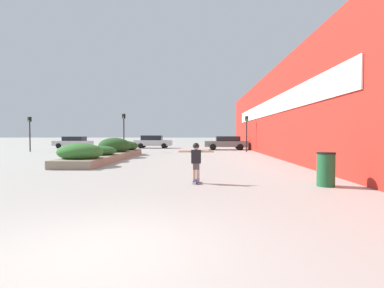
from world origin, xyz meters
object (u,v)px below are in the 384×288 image
at_px(trash_bin, 326,169).
at_px(car_center_left, 226,143).
at_px(car_rightmost, 153,142).
at_px(car_center_right, 73,142).
at_px(skateboarder, 196,158).
at_px(traffic_light_left, 124,126).
at_px(skateboard, 196,181).
at_px(car_leftmost, 332,142).
at_px(traffic_light_right, 247,127).
at_px(traffic_light_far_left, 30,128).

xyz_separation_m(trash_bin, car_center_left, (-1.22, 22.48, 0.23)).
bearing_deg(car_rightmost, car_center_right, -89.61).
distance_m(skateboarder, car_center_right, 29.81).
bearing_deg(traffic_light_left, skateboarder, -68.50).
xyz_separation_m(skateboard, traffic_light_left, (-7.13, 18.10, 2.37)).
relative_size(skateboard, traffic_light_left, 0.19).
bearing_deg(car_leftmost, skateboarder, -32.70).
height_order(skateboard, car_leftmost, car_leftmost).
bearing_deg(skateboarder, traffic_light_right, 74.21).
height_order(trash_bin, traffic_light_far_left, traffic_light_far_left).
bearing_deg(traffic_light_far_left, traffic_light_right, 0.68).
height_order(trash_bin, car_rightmost, car_rightmost).
bearing_deg(car_rightmost, traffic_light_left, -11.61).
relative_size(skateboard, traffic_light_far_left, 0.20).
bearing_deg(car_center_right, traffic_light_far_left, 173.11).
relative_size(trash_bin, car_center_right, 0.25).
bearing_deg(car_leftmost, car_center_left, -91.20).
relative_size(car_center_right, car_rightmost, 0.99).
distance_m(car_leftmost, traffic_light_right, 10.23).
bearing_deg(traffic_light_left, skateboard, -68.50).
xyz_separation_m(skateboard, car_center_right, (-15.22, 25.63, 0.66)).
bearing_deg(traffic_light_right, car_center_right, 159.46).
bearing_deg(car_leftmost, car_center_right, -97.54).
height_order(car_rightmost, traffic_light_right, traffic_light_right).
xyz_separation_m(car_leftmost, car_center_right, (-29.19, 3.87, -0.08)).
bearing_deg(skateboard, car_rightmost, 100.22).
bearing_deg(traffic_light_left, car_center_right, 137.07).
distance_m(skateboard, car_center_left, 22.20).
distance_m(skateboard, traffic_light_left, 19.60).
xyz_separation_m(trash_bin, traffic_light_far_left, (-20.26, 18.49, 1.73)).
relative_size(car_leftmost, car_rightmost, 0.99).
bearing_deg(car_center_right, car_center_left, -101.34).
bearing_deg(traffic_light_right, skateboarder, -103.78).
height_order(skateboarder, car_rightmost, car_rightmost).
bearing_deg(traffic_light_far_left, car_leftmost, 7.12).
relative_size(skateboarder, trash_bin, 1.18).
xyz_separation_m(car_leftmost, car_center_left, (-11.07, 0.23, -0.04)).
bearing_deg(skateboarder, car_leftmost, 55.29).
height_order(skateboarder, car_leftmost, car_leftmost).
xyz_separation_m(skateboarder, traffic_light_left, (-7.13, 18.10, 1.58)).
relative_size(car_center_left, traffic_light_right, 1.35).
relative_size(car_rightmost, traffic_light_left, 1.23).
xyz_separation_m(car_center_left, car_rightmost, (-8.47, 3.70, 0.02)).
bearing_deg(traffic_light_right, traffic_light_far_left, -179.32).
bearing_deg(traffic_light_far_left, skateboard, -48.13).
bearing_deg(traffic_light_left, car_leftmost, 9.84).
height_order(trash_bin, traffic_light_left, traffic_light_left).
height_order(traffic_light_left, traffic_light_right, traffic_light_left).
bearing_deg(car_leftmost, traffic_light_right, -69.69).
distance_m(trash_bin, car_rightmost, 27.91).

